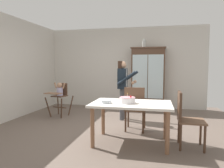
{
  "coord_description": "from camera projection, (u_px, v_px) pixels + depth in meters",
  "views": [
    {
      "loc": [
        1.07,
        -4.31,
        1.39
      ],
      "look_at": [
        -0.03,
        0.7,
        0.95
      ],
      "focal_mm": 32.66,
      "sensor_mm": 36.0,
      "label": 1
    }
  ],
  "objects": [
    {
      "name": "birthday_cake",
      "position": [
        127.0,
        100.0,
        3.62
      ],
      "size": [
        0.28,
        0.28,
        0.19
      ],
      "color": "white",
      "rests_on": "dining_table"
    },
    {
      "name": "high_chair_with_toddler",
      "position": [
        59.0,
        93.0,
        5.67
      ],
      "size": [
        0.66,
        0.76,
        0.95
      ],
      "rotation": [
        0.0,
        0.0,
        -0.17
      ],
      "color": "#4C3323",
      "rests_on": "ground_plane"
    },
    {
      "name": "serving_bowl",
      "position": [
        107.0,
        102.0,
        3.61
      ],
      "size": [
        0.18,
        0.18,
        0.05
      ],
      "primitive_type": "cylinder",
      "color": "#B2BCC6",
      "rests_on": "dining_table"
    },
    {
      "name": "china_cabinet",
      "position": [
        148.0,
        78.0,
        6.59
      ],
      "size": [
        1.1,
        0.48,
        2.0
      ],
      "color": "#4C3323",
      "rests_on": "ground_plane"
    },
    {
      "name": "dining_chair_right_end",
      "position": [
        185.0,
        115.0,
        3.48
      ],
      "size": [
        0.45,
        0.45,
        0.96
      ],
      "rotation": [
        0.0,
        0.0,
        1.55
      ],
      "color": "#4C3323",
      "rests_on": "ground_plane"
    },
    {
      "name": "wall_back",
      "position": [
        125.0,
        68.0,
        6.98
      ],
      "size": [
        5.32,
        0.06,
        2.7
      ],
      "primitive_type": "cube",
      "color": "beige",
      "rests_on": "ground_plane"
    },
    {
      "name": "adult_person",
      "position": [
        123.0,
        83.0,
        5.32
      ],
      "size": [
        0.51,
        0.49,
        1.53
      ],
      "rotation": [
        0.0,
        0.0,
        1.53
      ],
      "color": "#47474C",
      "rests_on": "ground_plane"
    },
    {
      "name": "ceramic_vase",
      "position": [
        144.0,
        44.0,
        6.52
      ],
      "size": [
        0.13,
        0.13,
        0.27
      ],
      "color": "#B2B7B2",
      "rests_on": "china_cabinet"
    },
    {
      "name": "dining_chair_far_side",
      "position": [
        135.0,
        106.0,
        4.32
      ],
      "size": [
        0.45,
        0.45,
        0.96
      ],
      "rotation": [
        0.0,
        0.0,
        3.12
      ],
      "color": "#4C3323",
      "rests_on": "ground_plane"
    },
    {
      "name": "ground_plane",
      "position": [
        106.0,
        129.0,
        4.54
      ],
      "size": [
        6.24,
        6.24,
        0.0
      ],
      "primitive_type": "plane",
      "color": "#66564C"
    },
    {
      "name": "dining_table",
      "position": [
        131.0,
        108.0,
        3.66
      ],
      "size": [
        1.42,
        0.9,
        0.74
      ],
      "color": "silver",
      "rests_on": "ground_plane"
    },
    {
      "name": "wall_left",
      "position": [
        2.0,
        68.0,
        4.98
      ],
      "size": [
        0.06,
        5.32,
        2.7
      ],
      "primitive_type": "cube",
      "color": "beige",
      "rests_on": "ground_plane"
    }
  ]
}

